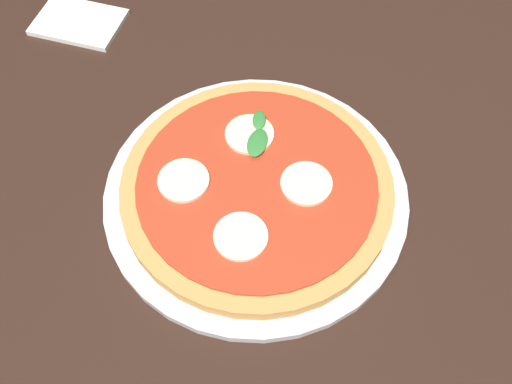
% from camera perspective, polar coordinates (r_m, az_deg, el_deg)
% --- Properties ---
extents(dining_table, '(1.12, 1.17, 0.71)m').
position_cam_1_polar(dining_table, '(0.78, 1.57, -7.11)').
color(dining_table, black).
rests_on(dining_table, ground_plane).
extents(serving_tray, '(0.37, 0.37, 0.01)m').
position_cam_1_polar(serving_tray, '(0.72, 0.00, -0.17)').
color(serving_tray, silver).
rests_on(serving_tray, dining_table).
extents(pizza, '(0.33, 0.33, 0.03)m').
position_cam_1_polar(pizza, '(0.70, 0.04, 0.54)').
color(pizza, tan).
rests_on(pizza, serving_tray).
extents(napkin, '(0.15, 0.13, 0.01)m').
position_cam_1_polar(napkin, '(0.96, -17.01, 15.66)').
color(napkin, white).
rests_on(napkin, dining_table).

